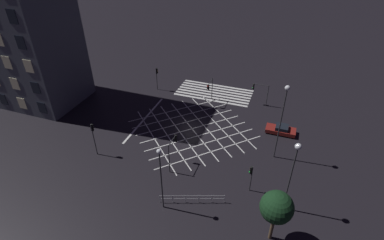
{
  "coord_description": "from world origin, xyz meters",
  "views": [
    {
      "loc": [
        -11.57,
        32.59,
        24.83
      ],
      "look_at": [
        0.0,
        0.0,
        1.49
      ],
      "focal_mm": 28.0,
      "sensor_mm": 36.0,
      "label": 1
    }
  ],
  "objects_px": {
    "waiting_car": "(281,130)",
    "street_tree_near": "(277,207)",
    "traffic_light_se_main": "(157,74)",
    "traffic_light_median_north": "(173,146)",
    "traffic_light_ne_cross": "(93,133)",
    "traffic_light_sw_main": "(259,89)",
    "street_lamp_east": "(160,169)",
    "traffic_light_nw_main": "(251,174)",
    "street_lamp_far": "(284,107)",
    "traffic_light_median_south": "(210,87)",
    "street_lamp_west": "(295,161)"
  },
  "relations": [
    {
      "from": "traffic_light_ne_cross",
      "to": "traffic_light_se_main",
      "type": "bearing_deg",
      "value": 0.24
    },
    {
      "from": "traffic_light_sw_main",
      "to": "street_tree_near",
      "type": "relative_size",
      "value": 0.64
    },
    {
      "from": "traffic_light_nw_main",
      "to": "street_lamp_west",
      "type": "distance_m",
      "value": 5.65
    },
    {
      "from": "traffic_light_ne_cross",
      "to": "traffic_light_se_main",
      "type": "relative_size",
      "value": 1.13
    },
    {
      "from": "traffic_light_nw_main",
      "to": "street_lamp_far",
      "type": "xyz_separation_m",
      "value": [
        -1.95,
        -6.58,
        4.84
      ]
    },
    {
      "from": "street_lamp_east",
      "to": "street_tree_near",
      "type": "relative_size",
      "value": 1.34
    },
    {
      "from": "street_lamp_west",
      "to": "street_lamp_east",
      "type": "bearing_deg",
      "value": 18.79
    },
    {
      "from": "traffic_light_ne_cross",
      "to": "traffic_light_sw_main",
      "type": "height_order",
      "value": "traffic_light_ne_cross"
    },
    {
      "from": "traffic_light_se_main",
      "to": "traffic_light_nw_main",
      "type": "distance_m",
      "value": 26.34
    },
    {
      "from": "traffic_light_median_south",
      "to": "traffic_light_se_main",
      "type": "bearing_deg",
      "value": -98.27
    },
    {
      "from": "street_lamp_west",
      "to": "waiting_car",
      "type": "distance_m",
      "value": 14.63
    },
    {
      "from": "street_lamp_east",
      "to": "street_tree_near",
      "type": "distance_m",
      "value": 10.91
    },
    {
      "from": "traffic_light_nw_main",
      "to": "traffic_light_median_north",
      "type": "bearing_deg",
      "value": -5.74
    },
    {
      "from": "street_lamp_far",
      "to": "traffic_light_median_south",
      "type": "bearing_deg",
      "value": -40.92
    },
    {
      "from": "traffic_light_median_south",
      "to": "street_lamp_east",
      "type": "distance_m",
      "value": 21.97
    },
    {
      "from": "traffic_light_median_south",
      "to": "street_tree_near",
      "type": "xyz_separation_m",
      "value": [
        -12.47,
        21.73,
        1.37
      ]
    },
    {
      "from": "street_lamp_east",
      "to": "street_tree_near",
      "type": "bearing_deg",
      "value": -179.79
    },
    {
      "from": "traffic_light_se_main",
      "to": "traffic_light_nw_main",
      "type": "xyz_separation_m",
      "value": [
        -19.3,
        17.93,
        -0.4
      ]
    },
    {
      "from": "traffic_light_nw_main",
      "to": "traffic_light_se_main",
      "type": "bearing_deg",
      "value": -42.89
    },
    {
      "from": "traffic_light_ne_cross",
      "to": "street_lamp_west",
      "type": "relative_size",
      "value": 0.54
    },
    {
      "from": "traffic_light_sw_main",
      "to": "street_lamp_east",
      "type": "relative_size",
      "value": 0.48
    },
    {
      "from": "street_lamp_east",
      "to": "traffic_light_median_south",
      "type": "bearing_deg",
      "value": -85.75
    },
    {
      "from": "traffic_light_ne_cross",
      "to": "traffic_light_nw_main",
      "type": "xyz_separation_m",
      "value": [
        -19.22,
        -0.3,
        -0.76
      ]
    },
    {
      "from": "traffic_light_nw_main",
      "to": "street_lamp_east",
      "type": "height_order",
      "value": "street_lamp_east"
    },
    {
      "from": "traffic_light_se_main",
      "to": "street_lamp_east",
      "type": "distance_m",
      "value": 25.97
    },
    {
      "from": "waiting_car",
      "to": "traffic_light_ne_cross",
      "type": "bearing_deg",
      "value": 29.88
    },
    {
      "from": "street_lamp_east",
      "to": "waiting_car",
      "type": "bearing_deg",
      "value": -120.28
    },
    {
      "from": "traffic_light_median_south",
      "to": "street_tree_near",
      "type": "height_order",
      "value": "street_tree_near"
    },
    {
      "from": "street_tree_near",
      "to": "traffic_light_sw_main",
      "type": "bearing_deg",
      "value": -78.08
    },
    {
      "from": "waiting_car",
      "to": "street_tree_near",
      "type": "bearing_deg",
      "value": 92.56
    },
    {
      "from": "traffic_light_se_main",
      "to": "traffic_light_median_north",
      "type": "distance_m",
      "value": 19.72
    },
    {
      "from": "traffic_light_median_south",
      "to": "traffic_light_nw_main",
      "type": "bearing_deg",
      "value": 29.93
    },
    {
      "from": "traffic_light_ne_cross",
      "to": "street_tree_near",
      "type": "relative_size",
      "value": 0.79
    },
    {
      "from": "street_lamp_east",
      "to": "waiting_car",
      "type": "xyz_separation_m",
      "value": [
        -10.08,
        -17.27,
        -4.72
      ]
    },
    {
      "from": "traffic_light_median_south",
      "to": "traffic_light_median_north",
      "type": "bearing_deg",
      "value": 0.76
    },
    {
      "from": "traffic_light_nw_main",
      "to": "street_lamp_east",
      "type": "bearing_deg",
      "value": 33.75
    },
    {
      "from": "traffic_light_sw_main",
      "to": "traffic_light_median_north",
      "type": "height_order",
      "value": "traffic_light_median_north"
    },
    {
      "from": "traffic_light_sw_main",
      "to": "traffic_light_median_south",
      "type": "bearing_deg",
      "value": 16.28
    },
    {
      "from": "traffic_light_ne_cross",
      "to": "street_tree_near",
      "type": "bearing_deg",
      "value": -102.51
    },
    {
      "from": "traffic_light_median_south",
      "to": "street_tree_near",
      "type": "distance_m",
      "value": 25.1
    },
    {
      "from": "street_lamp_far",
      "to": "street_tree_near",
      "type": "xyz_separation_m",
      "value": [
        -1.02,
        11.81,
        -3.07
      ]
    },
    {
      "from": "traffic_light_se_main",
      "to": "traffic_light_median_north",
      "type": "bearing_deg",
      "value": -59.52
    },
    {
      "from": "street_lamp_west",
      "to": "traffic_light_sw_main",
      "type": "bearing_deg",
      "value": -73.64
    },
    {
      "from": "traffic_light_se_main",
      "to": "traffic_light_median_south",
      "type": "distance_m",
      "value": 9.9
    },
    {
      "from": "traffic_light_nw_main",
      "to": "traffic_light_median_north",
      "type": "distance_m",
      "value": 9.35
    },
    {
      "from": "traffic_light_median_south",
      "to": "street_lamp_west",
      "type": "height_order",
      "value": "street_lamp_west"
    },
    {
      "from": "traffic_light_ne_cross",
      "to": "street_lamp_east",
      "type": "distance_m",
      "value": 12.55
    },
    {
      "from": "traffic_light_se_main",
      "to": "traffic_light_median_north",
      "type": "relative_size",
      "value": 1.0
    },
    {
      "from": "traffic_light_ne_cross",
      "to": "waiting_car",
      "type": "xyz_separation_m",
      "value": [
        -21.42,
        -12.31,
        -2.67
      ]
    },
    {
      "from": "traffic_light_ne_cross",
      "to": "waiting_car",
      "type": "height_order",
      "value": "traffic_light_ne_cross"
    }
  ]
}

